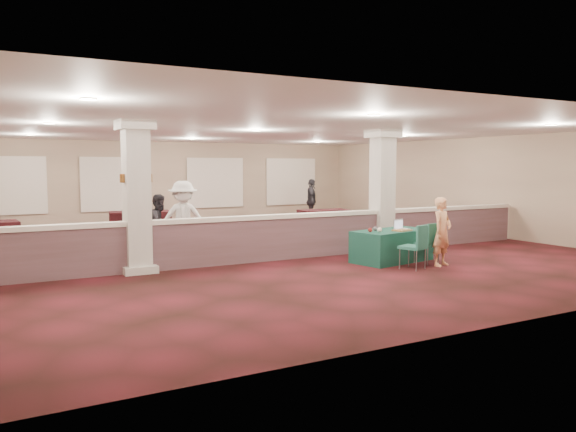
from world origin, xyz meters
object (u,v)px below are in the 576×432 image
far_table_front_right (411,222)px  far_table_back_center (140,223)px  attendee_d (133,213)px  conf_chair_side (417,243)px  near_table (392,246)px  conf_chair_main (430,240)px  far_table_front_center (175,234)px  far_table_back_right (324,220)px  attendee_b (183,219)px  attendee_c (312,201)px  woman (442,232)px  attendee_a (160,224)px

far_table_front_right → far_table_back_center: far_table_back_center is taller
attendee_d → conf_chair_side: bearing=149.6°
near_table → conf_chair_main: 0.90m
attendee_d → far_table_front_center: bearing=143.5°
conf_chair_side → far_table_front_center: (-3.48, 6.16, -0.26)m
far_table_back_right → attendee_d: bearing=176.7°
far_table_back_right → far_table_front_right: bearing=-50.4°
attendee_b → attendee_c: bearing=56.0°
near_table → attendee_d: (-4.42, 6.89, 0.47)m
conf_chair_main → attendee_c: bearing=66.7°
far_table_front_center → attendee_b: bearing=-101.6°
conf_chair_main → woman: size_ratio=0.61×
conf_chair_main → woman: (0.06, -0.32, 0.21)m
near_table → attendee_d: bearing=112.0°
near_table → attendee_d: size_ratio=1.15×
conf_chair_side → attendee_a: 6.46m
conf_chair_main → far_table_back_right: conf_chair_main is taller
conf_chair_main → attendee_c: (2.61, 9.55, 0.32)m
far_table_back_right → conf_chair_side: bearing=-107.9°
woman → attendee_c: 10.20m
attendee_a → attendee_b: size_ratio=0.81×
far_table_front_center → attendee_c: bearing=29.0°
woman → attendee_a: woman is taller
far_table_front_center → far_table_back_right: size_ratio=0.90×
woman → conf_chair_side: bearing=169.7°
far_table_back_right → attendee_a: 7.28m
attendee_a → attendee_c: size_ratio=0.88×
woman → far_table_front_right: size_ratio=0.82×
far_table_front_center → attendee_a: size_ratio=1.04×
attendee_a → attendee_b: 0.86m
near_table → far_table_back_right: near_table is taller
far_table_front_center → attendee_d: bearing=111.7°
far_table_front_center → attendee_a: bearing=-120.9°
woman → attendee_d: attendee_d is taller
conf_chair_main → far_table_front_center: conf_chair_main is taller
conf_chair_main → attendee_d: attendee_d is taller
conf_chair_side → far_table_front_center: 7.08m
conf_chair_main → conf_chair_side: 0.86m
conf_chair_side → attendee_d: bearing=97.3°
far_table_front_right → far_table_back_right: far_table_front_right is taller
attendee_b → attendee_c: 9.35m
woman → attendee_c: attendee_c is taller
near_table → attendee_a: bearing=129.3°
far_table_front_right → attendee_a: (-8.69, -0.39, 0.39)m
near_table → far_table_back_center: (-3.91, 8.09, 0.02)m
far_table_front_center → attendee_c: attendee_c is taller
conf_chair_side → woman: size_ratio=0.63×
far_table_front_right → attendee_a: attendee_a is taller
woman → attendee_d: size_ratio=0.92×
conf_chair_side → far_table_front_right: conf_chair_side is taller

